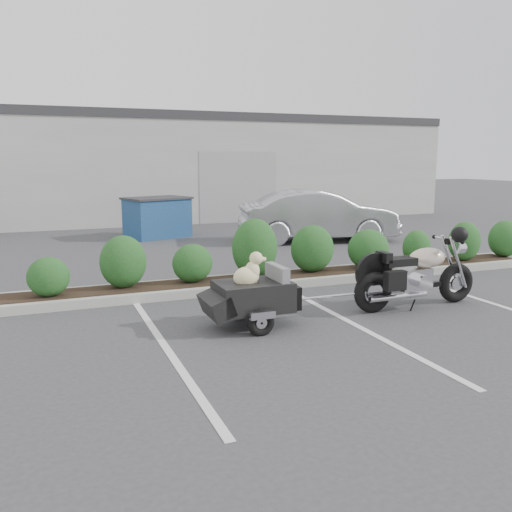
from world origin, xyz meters
name	(u,v)px	position (x,y,z in m)	size (l,w,h in m)	color
ground	(261,323)	(0.00, 0.00, 0.00)	(90.00, 90.00, 0.00)	#38383A
planter_kerb	(266,281)	(1.00, 2.20, 0.07)	(12.00, 1.00, 0.15)	#9E9E93
building	(110,167)	(0.00, 17.00, 2.00)	(26.00, 10.00, 4.00)	#9EA099
motorcycle	(417,275)	(2.60, -0.13, 0.52)	(2.27, 0.76, 1.30)	black
pet_trailer	(252,295)	(-0.19, -0.11, 0.45)	(1.80, 1.00, 1.08)	black
sedan	(318,216)	(4.50, 6.72, 0.73)	(1.54, 4.42, 1.46)	#AAAAB2
dumpster	(157,217)	(0.39, 9.21, 0.61)	(2.14, 1.78, 1.20)	navy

